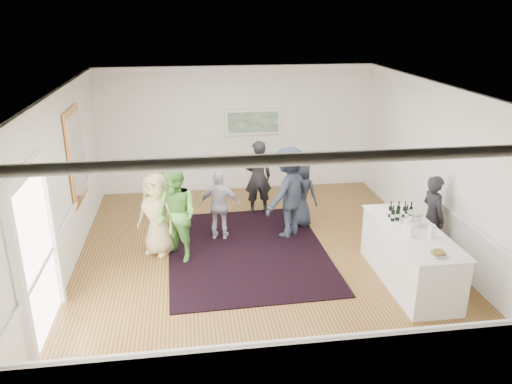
{
  "coord_description": "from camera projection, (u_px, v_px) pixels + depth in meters",
  "views": [
    {
      "loc": [
        -1.28,
        -8.5,
        4.5
      ],
      "look_at": [
        -0.05,
        0.2,
        1.26
      ],
      "focal_mm": 35.0,
      "sensor_mm": 36.0,
      "label": 1
    }
  ],
  "objects": [
    {
      "name": "wall_front",
      "position": [
        316.0,
        296.0,
        5.35
      ],
      "size": [
        7.0,
        0.02,
        3.2
      ],
      "primitive_type": "cube",
      "color": "white",
      "rests_on": "floor"
    },
    {
      "name": "ice_bucket",
      "position": [
        414.0,
        219.0,
        8.56
      ],
      "size": [
        0.26,
        0.26,
        0.25
      ],
      "primitive_type": "cylinder",
      "color": "silver",
      "rests_on": "serving_table"
    },
    {
      "name": "guest_dark_a",
      "position": [
        289.0,
        193.0,
        10.23
      ],
      "size": [
        1.41,
        1.33,
        1.91
      ],
      "primitive_type": "imported",
      "rotation": [
        0.0,
        0.0,
        3.82
      ],
      "color": "#202735",
      "rests_on": "floor"
    },
    {
      "name": "wall_right",
      "position": [
        441.0,
        170.0,
        9.53
      ],
      "size": [
        0.02,
        8.0,
        3.2
      ],
      "primitive_type": "cube",
      "color": "white",
      "rests_on": "floor"
    },
    {
      "name": "guest_lilac",
      "position": [
        220.0,
        205.0,
        10.16
      ],
      "size": [
        0.92,
        0.54,
        1.47
      ],
      "primitive_type": "imported",
      "rotation": [
        0.0,
        0.0,
        2.92
      ],
      "color": "#AFA7BB",
      "rests_on": "floor"
    },
    {
      "name": "guest_tan",
      "position": [
        157.0,
        214.0,
        9.51
      ],
      "size": [
        0.95,
        0.85,
        1.62
      ],
      "primitive_type": "imported",
      "rotation": [
        0.0,
        0.0,
        -0.55
      ],
      "color": "#C9BC7D",
      "rests_on": "floor"
    },
    {
      "name": "area_rug",
      "position": [
        247.0,
        250.0,
        9.86
      ],
      "size": [
        3.15,
        4.08,
        0.02
      ],
      "primitive_type": "cube",
      "rotation": [
        0.0,
        0.0,
        0.02
      ],
      "color": "black",
      "rests_on": "floor"
    },
    {
      "name": "guest_dark_b",
      "position": [
        258.0,
        177.0,
        11.44
      ],
      "size": [
        0.66,
        0.45,
        1.73
      ],
      "primitive_type": "imported",
      "rotation": [
        0.0,
        0.0,
        3.21
      ],
      "color": "black",
      "rests_on": "floor"
    },
    {
      "name": "wine_bottles",
      "position": [
        400.0,
        210.0,
        8.84
      ],
      "size": [
        0.45,
        0.25,
        0.31
      ],
      "color": "black",
      "rests_on": "serving_table"
    },
    {
      "name": "doorway",
      "position": [
        35.0,
        245.0,
        6.91
      ],
      "size": [
        0.1,
        1.78,
        2.56
      ],
      "color": "white",
      "rests_on": "wall_left"
    },
    {
      "name": "floor",
      "position": [
        260.0,
        257.0,
        9.62
      ],
      "size": [
        8.0,
        8.0,
        0.0
      ],
      "primitive_type": "plane",
      "color": "olive",
      "rests_on": "ground"
    },
    {
      "name": "landscape_painting",
      "position": [
        253.0,
        122.0,
        12.73
      ],
      "size": [
        1.44,
        0.06,
        0.66
      ],
      "color": "white",
      "rests_on": "wall_back"
    },
    {
      "name": "guest_green",
      "position": [
        176.0,
        215.0,
        9.24
      ],
      "size": [
        1.1,
        1.12,
        1.82
      ],
      "primitive_type": "imported",
      "rotation": [
        0.0,
        0.0,
        -0.84
      ],
      "color": "#5AA542",
      "rests_on": "floor"
    },
    {
      "name": "nut_bowl",
      "position": [
        438.0,
        254.0,
        7.53
      ],
      "size": [
        0.24,
        0.24,
        0.07
      ],
      "color": "white",
      "rests_on": "serving_table"
    },
    {
      "name": "serving_table",
      "position": [
        410.0,
        256.0,
        8.59
      ],
      "size": [
        0.92,
        2.43,
        0.99
      ],
      "color": "white",
      "rests_on": "floor"
    },
    {
      "name": "wall_back",
      "position": [
        237.0,
        129.0,
        12.79
      ],
      "size": [
        7.0,
        0.02,
        3.2
      ],
      "primitive_type": "cube",
      "color": "white",
      "rests_on": "floor"
    },
    {
      "name": "bartender",
      "position": [
        432.0,
        218.0,
        9.34
      ],
      "size": [
        0.47,
        0.65,
        1.65
      ],
      "primitive_type": "imported",
      "rotation": [
        0.0,
        0.0,
        1.7
      ],
      "color": "black",
      "rests_on": "floor"
    },
    {
      "name": "guest_navy",
      "position": [
        301.0,
        193.0,
        10.81
      ],
      "size": [
        0.87,
        0.81,
        1.49
      ],
      "primitive_type": "imported",
      "rotation": [
        0.0,
        0.0,
        2.51
      ],
      "color": "#202735",
      "rests_on": "floor"
    },
    {
      "name": "juice_pitchers",
      "position": [
        416.0,
        228.0,
        8.2
      ],
      "size": [
        0.43,
        0.4,
        0.24
      ],
      "color": "#64AB3D",
      "rests_on": "serving_table"
    },
    {
      "name": "mirror",
      "position": [
        76.0,
        156.0,
        9.75
      ],
      "size": [
        0.05,
        1.25,
        1.85
      ],
      "color": "#F59C48",
      "rests_on": "wall_left"
    },
    {
      "name": "wall_left",
      "position": [
        60.0,
        187.0,
        8.61
      ],
      "size": [
        0.02,
        8.0,
        3.2
      ],
      "primitive_type": "cube",
      "color": "white",
      "rests_on": "floor"
    },
    {
      "name": "ceiling",
      "position": [
        261.0,
        90.0,
        8.52
      ],
      "size": [
        7.0,
        8.0,
        0.02
      ],
      "primitive_type": "cube",
      "color": "white",
      "rests_on": "wall_back"
    },
    {
      "name": "wainscoting",
      "position": [
        260.0,
        233.0,
        9.45
      ],
      "size": [
        7.0,
        8.0,
        1.0
      ],
      "primitive_type": null,
      "color": "white",
      "rests_on": "floor"
    }
  ]
}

